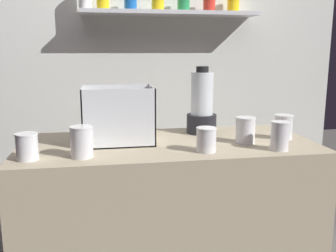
{
  "coord_description": "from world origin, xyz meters",
  "views": [
    {
      "loc": [
        -0.3,
        -1.73,
        1.34
      ],
      "look_at": [
        0.0,
        0.0,
        0.98
      ],
      "focal_mm": 40.27,
      "sensor_mm": 36.0,
      "label": 1
    }
  ],
  "objects_px": {
    "juice_cup_orange_left": "(82,144)",
    "juice_cup_beet_rightmost": "(284,128)",
    "carrot_display_bin": "(119,125)",
    "juice_cup_pomegranate_middle": "(206,141)",
    "juice_cup_beet_right": "(245,132)",
    "juice_cup_pomegranate_far_right": "(280,137)",
    "juice_cup_beet_far_left": "(27,148)",
    "blender_pitcher": "(202,107)"
  },
  "relations": [
    {
      "from": "juice_cup_beet_rightmost",
      "to": "juice_cup_pomegranate_far_right",
      "type": "bearing_deg",
      "value": -120.86
    },
    {
      "from": "carrot_display_bin",
      "to": "juice_cup_pomegranate_far_right",
      "type": "distance_m",
      "value": 0.74
    },
    {
      "from": "juice_cup_pomegranate_middle",
      "to": "juice_cup_beet_rightmost",
      "type": "height_order",
      "value": "juice_cup_beet_rightmost"
    },
    {
      "from": "juice_cup_pomegranate_middle",
      "to": "juice_cup_beet_rightmost",
      "type": "bearing_deg",
      "value": 20.71
    },
    {
      "from": "blender_pitcher",
      "to": "carrot_display_bin",
      "type": "bearing_deg",
      "value": -162.93
    },
    {
      "from": "juice_cup_pomegranate_middle",
      "to": "juice_cup_beet_right",
      "type": "xyz_separation_m",
      "value": [
        0.23,
        0.12,
        0.01
      ]
    },
    {
      "from": "juice_cup_beet_far_left",
      "to": "juice_cup_beet_rightmost",
      "type": "height_order",
      "value": "juice_cup_beet_rightmost"
    },
    {
      "from": "blender_pitcher",
      "to": "juice_cup_beet_rightmost",
      "type": "relative_size",
      "value": 2.91
    },
    {
      "from": "blender_pitcher",
      "to": "juice_cup_pomegranate_far_right",
      "type": "height_order",
      "value": "blender_pitcher"
    },
    {
      "from": "juice_cup_beet_right",
      "to": "juice_cup_beet_rightmost",
      "type": "distance_m",
      "value": 0.22
    },
    {
      "from": "blender_pitcher",
      "to": "juice_cup_pomegranate_far_right",
      "type": "xyz_separation_m",
      "value": [
        0.25,
        -0.4,
        -0.08
      ]
    },
    {
      "from": "carrot_display_bin",
      "to": "juice_cup_orange_left",
      "type": "height_order",
      "value": "carrot_display_bin"
    },
    {
      "from": "juice_cup_pomegranate_middle",
      "to": "juice_cup_beet_rightmost",
      "type": "xyz_separation_m",
      "value": [
        0.44,
        0.17,
        0.01
      ]
    },
    {
      "from": "juice_cup_beet_right",
      "to": "blender_pitcher",
      "type": "bearing_deg",
      "value": 120.43
    },
    {
      "from": "blender_pitcher",
      "to": "juice_cup_beet_rightmost",
      "type": "distance_m",
      "value": 0.43
    },
    {
      "from": "carrot_display_bin",
      "to": "juice_cup_orange_left",
      "type": "xyz_separation_m",
      "value": [
        -0.16,
        -0.23,
        -0.03
      ]
    },
    {
      "from": "juice_cup_beet_far_left",
      "to": "juice_cup_beet_right",
      "type": "distance_m",
      "value": 0.98
    },
    {
      "from": "blender_pitcher",
      "to": "juice_cup_pomegranate_middle",
      "type": "height_order",
      "value": "blender_pitcher"
    },
    {
      "from": "juice_cup_beet_far_left",
      "to": "juice_cup_orange_left",
      "type": "distance_m",
      "value": 0.22
    },
    {
      "from": "juice_cup_orange_left",
      "to": "juice_cup_beet_right",
      "type": "relative_size",
      "value": 1.05
    },
    {
      "from": "juice_cup_beet_rightmost",
      "to": "blender_pitcher",
      "type": "bearing_deg",
      "value": 150.79
    },
    {
      "from": "carrot_display_bin",
      "to": "juice_cup_beet_right",
      "type": "height_order",
      "value": "carrot_display_bin"
    },
    {
      "from": "juice_cup_pomegranate_far_right",
      "to": "juice_cup_beet_rightmost",
      "type": "bearing_deg",
      "value": 59.14
    },
    {
      "from": "juice_cup_pomegranate_middle",
      "to": "juice_cup_beet_far_left",
      "type": "bearing_deg",
      "value": 179.68
    },
    {
      "from": "juice_cup_beet_far_left",
      "to": "juice_cup_orange_left",
      "type": "bearing_deg",
      "value": -0.11
    },
    {
      "from": "juice_cup_beet_right",
      "to": "juice_cup_pomegranate_far_right",
      "type": "xyz_separation_m",
      "value": [
        0.1,
        -0.15,
        0.01
      ]
    },
    {
      "from": "carrot_display_bin",
      "to": "juice_cup_beet_rightmost",
      "type": "relative_size",
      "value": 2.73
    },
    {
      "from": "juice_cup_orange_left",
      "to": "juice_cup_beet_rightmost",
      "type": "xyz_separation_m",
      "value": [
        0.97,
        0.16,
        -0.0
      ]
    },
    {
      "from": "blender_pitcher",
      "to": "juice_cup_beet_right",
      "type": "distance_m",
      "value": 0.31
    },
    {
      "from": "juice_cup_beet_right",
      "to": "juice_cup_pomegranate_far_right",
      "type": "relative_size",
      "value": 0.97
    },
    {
      "from": "juice_cup_pomegranate_middle",
      "to": "carrot_display_bin",
      "type": "bearing_deg",
      "value": 147.2
    },
    {
      "from": "juice_cup_beet_far_left",
      "to": "juice_cup_beet_rightmost",
      "type": "xyz_separation_m",
      "value": [
        1.19,
        0.16,
        0.0
      ]
    },
    {
      "from": "juice_cup_pomegranate_middle",
      "to": "juice_cup_beet_right",
      "type": "height_order",
      "value": "juice_cup_beet_right"
    },
    {
      "from": "carrot_display_bin",
      "to": "juice_cup_beet_rightmost",
      "type": "xyz_separation_m",
      "value": [
        0.81,
        -0.07,
        -0.03
      ]
    },
    {
      "from": "blender_pitcher",
      "to": "juice_cup_beet_far_left",
      "type": "bearing_deg",
      "value": -155.82
    },
    {
      "from": "juice_cup_orange_left",
      "to": "juice_cup_beet_right",
      "type": "height_order",
      "value": "juice_cup_orange_left"
    },
    {
      "from": "juice_cup_beet_far_left",
      "to": "juice_cup_beet_rightmost",
      "type": "distance_m",
      "value": 1.2
    },
    {
      "from": "blender_pitcher",
      "to": "juice_cup_pomegranate_far_right",
      "type": "distance_m",
      "value": 0.48
    },
    {
      "from": "juice_cup_orange_left",
      "to": "juice_cup_pomegranate_middle",
      "type": "bearing_deg",
      "value": -0.4
    },
    {
      "from": "carrot_display_bin",
      "to": "blender_pitcher",
      "type": "xyz_separation_m",
      "value": [
        0.45,
        0.14,
        0.06
      ]
    },
    {
      "from": "juice_cup_beet_far_left",
      "to": "blender_pitcher",
      "type": "bearing_deg",
      "value": 24.18
    },
    {
      "from": "carrot_display_bin",
      "to": "juice_cup_pomegranate_middle",
      "type": "distance_m",
      "value": 0.44
    }
  ]
}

